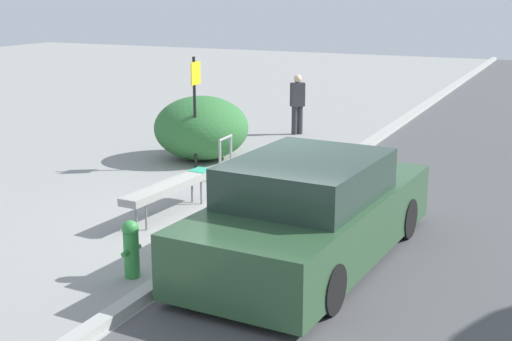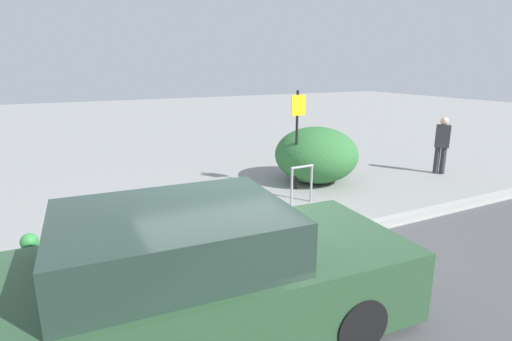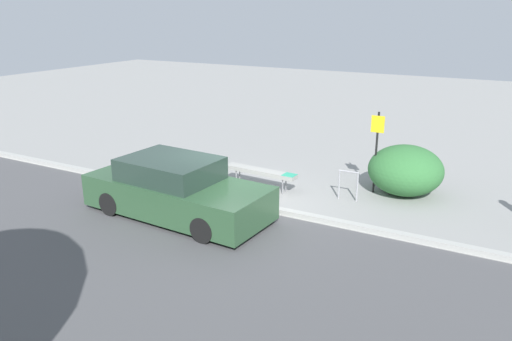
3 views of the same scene
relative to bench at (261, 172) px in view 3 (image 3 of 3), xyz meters
name	(u,v)px [view 3 (image 3 of 3)]	position (x,y,z in m)	size (l,w,h in m)	color
ground_plane	(242,205)	(0.21, -1.44, -0.49)	(60.00, 60.00, 0.00)	gray
road_strip	(97,300)	(0.21, -6.59, -0.49)	(60.00, 10.00, 0.01)	#4C4C4F
curb	(242,203)	(0.21, -1.44, -0.42)	(60.00, 0.20, 0.13)	#A8A8A3
bench	(261,172)	(0.00, 0.00, 0.00)	(2.26, 0.48, 0.56)	gray
bike_rack	(348,182)	(2.52, 0.29, 0.01)	(0.55, 0.07, 0.83)	#99999E
sign_post	(376,145)	(2.96, 1.20, 0.90)	(0.36, 0.08, 2.30)	black
fire_hydrant	(173,171)	(-2.43, -0.91, -0.08)	(0.36, 0.22, 0.77)	#338C3F
shrub_hedge	(405,170)	(3.74, 1.51, 0.20)	(2.05, 2.05, 1.38)	#337038
parked_car_near	(176,190)	(-0.90, -2.78, 0.18)	(4.82, 2.18, 1.47)	black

